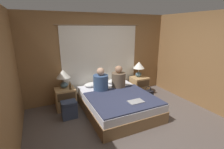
{
  "coord_description": "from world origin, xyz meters",
  "views": [
    {
      "loc": [
        -1.74,
        -2.63,
        2.12
      ],
      "look_at": [
        0.0,
        1.07,
        0.91
      ],
      "focal_mm": 26.0,
      "sensor_mm": 36.0,
      "label": 1
    }
  ],
  "objects_px": {
    "laptop_on_bed": "(136,102)",
    "handbag_on_floor": "(148,95)",
    "pillow_left": "(93,84)",
    "nightstand_right": "(139,85)",
    "pillow_right": "(115,81)",
    "backpack_on_floor": "(69,109)",
    "bed": "(117,103)",
    "person_right_in_bed": "(119,79)",
    "person_left_in_bed": "(101,82)",
    "lamp_right": "(139,67)",
    "beer_bottle_on_left_stand": "(70,86)",
    "lamp_left": "(63,76)",
    "nightstand_left": "(66,98)"
  },
  "relations": [
    {
      "from": "nightstand_right",
      "to": "person_right_in_bed",
      "type": "height_order",
      "value": "person_right_in_bed"
    },
    {
      "from": "beer_bottle_on_left_stand",
      "to": "handbag_on_floor",
      "type": "bearing_deg",
      "value": -8.17
    },
    {
      "from": "laptop_on_bed",
      "to": "bed",
      "type": "bearing_deg",
      "value": 104.94
    },
    {
      "from": "bed",
      "to": "lamp_right",
      "type": "relative_size",
      "value": 4.12
    },
    {
      "from": "pillow_left",
      "to": "person_right_in_bed",
      "type": "bearing_deg",
      "value": -31.65
    },
    {
      "from": "pillow_left",
      "to": "pillow_right",
      "type": "height_order",
      "value": "same"
    },
    {
      "from": "backpack_on_floor",
      "to": "handbag_on_floor",
      "type": "height_order",
      "value": "backpack_on_floor"
    },
    {
      "from": "beer_bottle_on_left_stand",
      "to": "handbag_on_floor",
      "type": "relative_size",
      "value": 0.53
    },
    {
      "from": "backpack_on_floor",
      "to": "beer_bottle_on_left_stand",
      "type": "bearing_deg",
      "value": 71.36
    },
    {
      "from": "lamp_left",
      "to": "laptop_on_bed",
      "type": "height_order",
      "value": "lamp_left"
    },
    {
      "from": "nightstand_right",
      "to": "lamp_right",
      "type": "distance_m",
      "value": 0.62
    },
    {
      "from": "person_left_in_bed",
      "to": "person_right_in_bed",
      "type": "height_order",
      "value": "person_left_in_bed"
    },
    {
      "from": "pillow_left",
      "to": "pillow_right",
      "type": "bearing_deg",
      "value": 0.0
    },
    {
      "from": "nightstand_right",
      "to": "backpack_on_floor",
      "type": "xyz_separation_m",
      "value": [
        -2.36,
        -0.52,
        -0.04
      ]
    },
    {
      "from": "pillow_left",
      "to": "nightstand_left",
      "type": "bearing_deg",
      "value": -172.65
    },
    {
      "from": "bed",
      "to": "laptop_on_bed",
      "type": "relative_size",
      "value": 5.89
    },
    {
      "from": "nightstand_left",
      "to": "handbag_on_floor",
      "type": "relative_size",
      "value": 1.4
    },
    {
      "from": "handbag_on_floor",
      "to": "lamp_left",
      "type": "bearing_deg",
      "value": 167.87
    },
    {
      "from": "backpack_on_floor",
      "to": "person_left_in_bed",
      "type": "bearing_deg",
      "value": 14.93
    },
    {
      "from": "pillow_right",
      "to": "laptop_on_bed",
      "type": "height_order",
      "value": "pillow_right"
    },
    {
      "from": "pillow_right",
      "to": "nightstand_left",
      "type": "bearing_deg",
      "value": -176.03
    },
    {
      "from": "nightstand_right",
      "to": "pillow_right",
      "type": "xyz_separation_m",
      "value": [
        -0.82,
        0.11,
        0.24
      ]
    },
    {
      "from": "pillow_right",
      "to": "backpack_on_floor",
      "type": "bearing_deg",
      "value": -157.82
    },
    {
      "from": "lamp_left",
      "to": "handbag_on_floor",
      "type": "xyz_separation_m",
      "value": [
        2.37,
        -0.51,
        -0.77
      ]
    },
    {
      "from": "laptop_on_bed",
      "to": "lamp_right",
      "type": "bearing_deg",
      "value": 54.26
    },
    {
      "from": "bed",
      "to": "backpack_on_floor",
      "type": "relative_size",
      "value": 4.73
    },
    {
      "from": "pillow_left",
      "to": "nightstand_right",
      "type": "bearing_deg",
      "value": -3.97
    },
    {
      "from": "bed",
      "to": "person_right_in_bed",
      "type": "bearing_deg",
      "value": 58.62
    },
    {
      "from": "person_left_in_bed",
      "to": "beer_bottle_on_left_stand",
      "type": "height_order",
      "value": "person_left_in_bed"
    },
    {
      "from": "laptop_on_bed",
      "to": "pillow_left",
      "type": "bearing_deg",
      "value": 109.78
    },
    {
      "from": "laptop_on_bed",
      "to": "handbag_on_floor",
      "type": "relative_size",
      "value": 0.85
    },
    {
      "from": "pillow_right",
      "to": "backpack_on_floor",
      "type": "distance_m",
      "value": 1.68
    },
    {
      "from": "lamp_right",
      "to": "backpack_on_floor",
      "type": "distance_m",
      "value": 2.52
    },
    {
      "from": "bed",
      "to": "person_right_in_bed",
      "type": "height_order",
      "value": "person_right_in_bed"
    },
    {
      "from": "lamp_right",
      "to": "laptop_on_bed",
      "type": "relative_size",
      "value": 1.43
    },
    {
      "from": "lamp_right",
      "to": "handbag_on_floor",
      "type": "bearing_deg",
      "value": -87.89
    },
    {
      "from": "person_right_in_bed",
      "to": "nightstand_left",
      "type": "bearing_deg",
      "value": 169.13
    },
    {
      "from": "pillow_right",
      "to": "lamp_right",
      "type": "bearing_deg",
      "value": -2.29
    },
    {
      "from": "laptop_on_bed",
      "to": "backpack_on_floor",
      "type": "relative_size",
      "value": 0.8
    },
    {
      "from": "nightstand_right",
      "to": "pillow_right",
      "type": "height_order",
      "value": "pillow_right"
    },
    {
      "from": "pillow_left",
      "to": "bed",
      "type": "bearing_deg",
      "value": -66.78
    },
    {
      "from": "person_right_in_bed",
      "to": "beer_bottle_on_left_stand",
      "type": "bearing_deg",
      "value": 172.94
    },
    {
      "from": "nightstand_right",
      "to": "handbag_on_floor",
      "type": "xyz_separation_m",
      "value": [
        0.02,
        -0.44,
        -0.15
      ]
    },
    {
      "from": "lamp_right",
      "to": "backpack_on_floor",
      "type": "xyz_separation_m",
      "value": [
        -2.36,
        -0.59,
        -0.66
      ]
    },
    {
      "from": "beer_bottle_on_left_stand",
      "to": "laptop_on_bed",
      "type": "distance_m",
      "value": 1.72
    },
    {
      "from": "nightstand_left",
      "to": "pillow_left",
      "type": "relative_size",
      "value": 1.06
    },
    {
      "from": "nightstand_left",
      "to": "person_right_in_bed",
      "type": "relative_size",
      "value": 0.89
    },
    {
      "from": "pillow_right",
      "to": "pillow_left",
      "type": "bearing_deg",
      "value": 180.0
    },
    {
      "from": "nightstand_left",
      "to": "handbag_on_floor",
      "type": "bearing_deg",
      "value": -10.43
    },
    {
      "from": "pillow_left",
      "to": "backpack_on_floor",
      "type": "height_order",
      "value": "pillow_left"
    }
  ]
}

